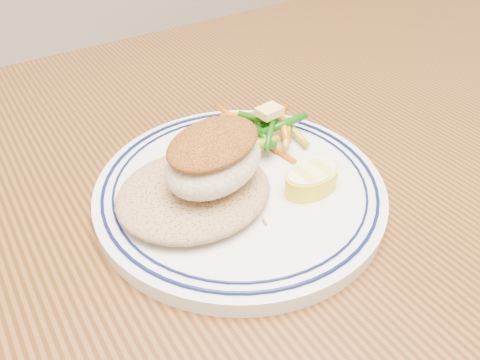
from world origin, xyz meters
name	(u,v)px	position (x,y,z in m)	size (l,w,h in m)	color
dining_table	(275,284)	(0.00, 0.00, 0.65)	(1.50, 0.90, 0.75)	#46250E
plate	(240,189)	(-0.02, 0.04, 0.76)	(0.26, 0.26, 0.02)	white
rice_pilaf	(194,190)	(-0.06, 0.04, 0.78)	(0.14, 0.12, 0.03)	#9F794F
fish_fillet	(214,157)	(-0.04, 0.04, 0.81)	(0.11, 0.10, 0.05)	beige
vegetable_pile	(257,130)	(0.04, 0.09, 0.78)	(0.11, 0.11, 0.03)	#DA5A0A
butter_pat	(269,111)	(0.05, 0.09, 0.80)	(0.02, 0.02, 0.01)	#F2D776
lemon_wedge	(312,178)	(0.03, 0.00, 0.78)	(0.06, 0.05, 0.02)	yellow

